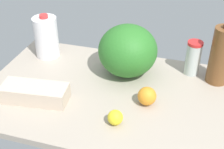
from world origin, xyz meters
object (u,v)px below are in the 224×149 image
(milk_jug, at_px, (46,37))
(egg_carton, at_px, (35,93))
(orange_far_back, at_px, (147,96))
(lemon_by_jug, at_px, (115,117))
(chocolate_milk_jug, at_px, (221,56))
(tumbler_cup, at_px, (193,58))
(watermelon, at_px, (128,51))

(milk_jug, xyz_separation_m, egg_carton, (0.13, -0.38, -0.07))
(orange_far_back, xyz_separation_m, lemon_by_jug, (-0.10, -0.16, -0.01))
(chocolate_milk_jug, bearing_deg, egg_carton, -153.27)
(orange_far_back, bearing_deg, lemon_by_jug, -120.69)
(orange_far_back, bearing_deg, egg_carton, -166.49)
(tumbler_cup, bearing_deg, chocolate_milk_jug, -16.01)
(watermelon, height_order, tumbler_cup, watermelon)
(chocolate_milk_jug, relative_size, lemon_by_jug, 4.71)
(egg_carton, height_order, lemon_by_jug, egg_carton)
(watermelon, height_order, chocolate_milk_jug, chocolate_milk_jug)
(milk_jug, height_order, lemon_by_jug, milk_jug)
(egg_carton, relative_size, orange_far_back, 3.54)
(watermelon, height_order, lemon_by_jug, watermelon)
(egg_carton, xyz_separation_m, lemon_by_jug, (0.38, -0.05, -0.01))
(milk_jug, bearing_deg, chocolate_milk_jug, 0.32)
(watermelon, relative_size, orange_far_back, 3.49)
(tumbler_cup, xyz_separation_m, lemon_by_jug, (-0.26, -0.47, -0.06))
(tumbler_cup, distance_m, lemon_by_jug, 0.54)
(chocolate_milk_jug, distance_m, lemon_by_jug, 0.59)
(chocolate_milk_jug, bearing_deg, lemon_by_jug, -131.57)
(watermelon, bearing_deg, milk_jug, 174.02)
(watermelon, bearing_deg, orange_far_back, -56.62)
(chocolate_milk_jug, height_order, lemon_by_jug, chocolate_milk_jug)
(watermelon, xyz_separation_m, chocolate_milk_jug, (0.43, 0.05, 0.01))
(watermelon, bearing_deg, egg_carton, -135.21)
(egg_carton, distance_m, lemon_by_jug, 0.39)
(watermelon, xyz_separation_m, lemon_by_jug, (0.05, -0.38, -0.10))
(milk_jug, xyz_separation_m, chocolate_milk_jug, (0.89, 0.01, 0.03))
(milk_jug, xyz_separation_m, orange_far_back, (0.61, -0.27, -0.07))
(chocolate_milk_jug, bearing_deg, milk_jug, -179.68)
(watermelon, bearing_deg, lemon_by_jug, -82.92)
(watermelon, relative_size, lemon_by_jug, 4.55)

